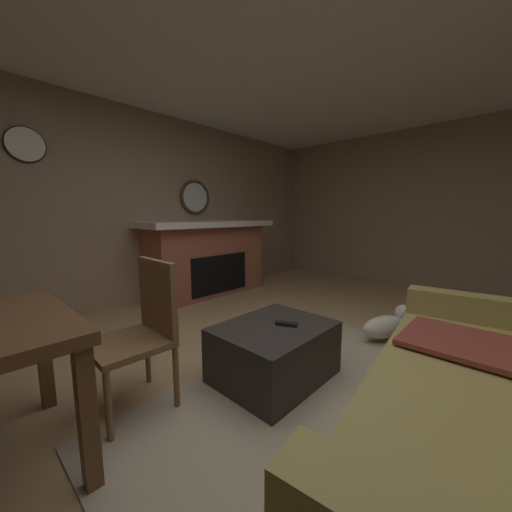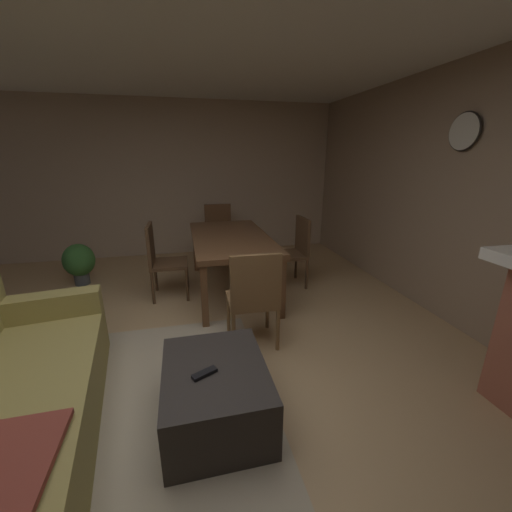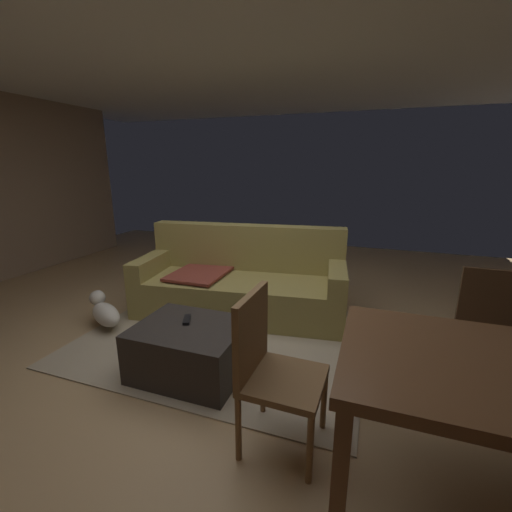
{
  "view_description": "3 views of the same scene",
  "coord_description": "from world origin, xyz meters",
  "px_view_note": "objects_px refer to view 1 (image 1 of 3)",
  "views": [
    {
      "loc": [
        1.42,
        1.02,
        1.22
      ],
      "look_at": [
        -0.3,
        -0.61,
        0.88
      ],
      "focal_mm": 20.31,
      "sensor_mm": 36.0,
      "label": 1
    },
    {
      "loc": [
        -1.85,
        -0.14,
        1.71
      ],
      "look_at": [
        0.42,
        -0.68,
        0.96
      ],
      "focal_mm": 22.0,
      "sensor_mm": 36.0,
      "label": 2
    },
    {
      "loc": [
        1.14,
        -2.33,
        1.61
      ],
      "look_at": [
        0.45,
        -0.39,
        1.05
      ],
      "focal_mm": 23.7,
      "sensor_mm": 36.0,
      "label": 3
    }
  ],
  "objects_px": {
    "tv_remote": "(287,324)",
    "ottoman_coffee_table": "(274,352)",
    "couch": "(494,409)",
    "dining_chair_west": "(143,325)",
    "fireplace": "(208,258)",
    "round_wall_mirror": "(195,197)",
    "wall_clock": "(25,144)",
    "small_dog": "(388,325)"
  },
  "relations": [
    {
      "from": "round_wall_mirror",
      "to": "dining_chair_west",
      "type": "xyz_separation_m",
      "value": [
        1.89,
        2.08,
        -0.95
      ]
    },
    {
      "from": "dining_chair_west",
      "to": "small_dog",
      "type": "height_order",
      "value": "dining_chair_west"
    },
    {
      "from": "dining_chair_west",
      "to": "small_dog",
      "type": "relative_size",
      "value": 1.76
    },
    {
      "from": "couch",
      "to": "tv_remote",
      "type": "distance_m",
      "value": 1.19
    },
    {
      "from": "tv_remote",
      "to": "dining_chair_west",
      "type": "bearing_deg",
      "value": -55.94
    },
    {
      "from": "wall_clock",
      "to": "ottoman_coffee_table",
      "type": "bearing_deg",
      "value": 110.37
    },
    {
      "from": "round_wall_mirror",
      "to": "tv_remote",
      "type": "bearing_deg",
      "value": 67.9
    },
    {
      "from": "ottoman_coffee_table",
      "to": "small_dog",
      "type": "relative_size",
      "value": 1.56
    },
    {
      "from": "couch",
      "to": "dining_chair_west",
      "type": "relative_size",
      "value": 2.52
    },
    {
      "from": "fireplace",
      "to": "wall_clock",
      "type": "height_order",
      "value": "wall_clock"
    },
    {
      "from": "small_dog",
      "to": "tv_remote",
      "type": "bearing_deg",
      "value": -15.84
    },
    {
      "from": "round_wall_mirror",
      "to": "wall_clock",
      "type": "xyz_separation_m",
      "value": [
        2.05,
        0.0,
        0.44
      ]
    },
    {
      "from": "dining_chair_west",
      "to": "fireplace",
      "type": "bearing_deg",
      "value": -136.46
    },
    {
      "from": "round_wall_mirror",
      "to": "wall_clock",
      "type": "bearing_deg",
      "value": 0.0
    },
    {
      "from": "dining_chair_west",
      "to": "ottoman_coffee_table",
      "type": "bearing_deg",
      "value": 150.94
    },
    {
      "from": "fireplace",
      "to": "wall_clock",
      "type": "xyz_separation_m",
      "value": [
        2.05,
        -0.29,
        1.36
      ]
    },
    {
      "from": "tv_remote",
      "to": "wall_clock",
      "type": "relative_size",
      "value": 0.45
    },
    {
      "from": "fireplace",
      "to": "couch",
      "type": "relative_size",
      "value": 0.89
    },
    {
      "from": "couch",
      "to": "wall_clock",
      "type": "distance_m",
      "value": 4.22
    },
    {
      "from": "fireplace",
      "to": "round_wall_mirror",
      "type": "xyz_separation_m",
      "value": [
        0.0,
        -0.29,
        0.91
      ]
    },
    {
      "from": "fireplace",
      "to": "tv_remote",
      "type": "xyz_separation_m",
      "value": [
        1.05,
        2.3,
        -0.14
      ]
    },
    {
      "from": "ottoman_coffee_table",
      "to": "dining_chair_west",
      "type": "relative_size",
      "value": 0.88
    },
    {
      "from": "fireplace",
      "to": "tv_remote",
      "type": "height_order",
      "value": "fireplace"
    },
    {
      "from": "ottoman_coffee_table",
      "to": "wall_clock",
      "type": "bearing_deg",
      "value": -69.63
    },
    {
      "from": "fireplace",
      "to": "ottoman_coffee_table",
      "type": "distance_m",
      "value": 2.52
    },
    {
      "from": "round_wall_mirror",
      "to": "wall_clock",
      "type": "relative_size",
      "value": 1.48
    },
    {
      "from": "small_dog",
      "to": "wall_clock",
      "type": "distance_m",
      "value": 4.03
    },
    {
      "from": "round_wall_mirror",
      "to": "wall_clock",
      "type": "height_order",
      "value": "wall_clock"
    },
    {
      "from": "ottoman_coffee_table",
      "to": "dining_chair_west",
      "type": "bearing_deg",
      "value": -29.06
    },
    {
      "from": "tv_remote",
      "to": "ottoman_coffee_table",
      "type": "bearing_deg",
      "value": -73.89
    },
    {
      "from": "couch",
      "to": "wall_clock",
      "type": "height_order",
      "value": "wall_clock"
    },
    {
      "from": "fireplace",
      "to": "ottoman_coffee_table",
      "type": "relative_size",
      "value": 2.52
    },
    {
      "from": "ottoman_coffee_table",
      "to": "tv_remote",
      "type": "relative_size",
      "value": 5.14
    },
    {
      "from": "fireplace",
      "to": "small_dog",
      "type": "relative_size",
      "value": 3.93
    },
    {
      "from": "fireplace",
      "to": "tv_remote",
      "type": "relative_size",
      "value": 12.98
    },
    {
      "from": "round_wall_mirror",
      "to": "fireplace",
      "type": "bearing_deg",
      "value": 90.0
    },
    {
      "from": "ottoman_coffee_table",
      "to": "fireplace",
      "type": "bearing_deg",
      "value": -116.42
    },
    {
      "from": "round_wall_mirror",
      "to": "tv_remote",
      "type": "xyz_separation_m",
      "value": [
        1.05,
        2.59,
        -1.05
      ]
    },
    {
      "from": "couch",
      "to": "dining_chair_west",
      "type": "height_order",
      "value": "couch"
    },
    {
      "from": "dining_chair_west",
      "to": "small_dog",
      "type": "bearing_deg",
      "value": 157.46
    },
    {
      "from": "fireplace",
      "to": "round_wall_mirror",
      "type": "bearing_deg",
      "value": -90.0
    },
    {
      "from": "small_dog",
      "to": "round_wall_mirror",
      "type": "bearing_deg",
      "value": -87.72
    }
  ]
}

